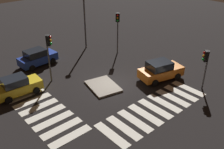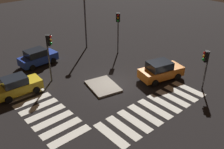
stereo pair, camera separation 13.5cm
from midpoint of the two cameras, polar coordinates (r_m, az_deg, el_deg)
name	(u,v)px [view 2 (the right image)]	position (r m, az deg, el deg)	size (l,w,h in m)	color
ground_plane	(112,84)	(23.44, 0.17, -2.15)	(80.00, 80.00, 0.00)	black
traffic_island	(103,86)	(22.93, -1.86, -2.66)	(3.59, 2.99, 0.18)	gray
car_yellow	(18,86)	(22.98, -20.39, -2.39)	(1.98, 3.96, 1.70)	gold
car_blue	(38,57)	(27.80, -16.30, 3.76)	(2.08, 4.10, 1.75)	#1E389E
car_orange	(161,71)	(24.27, 11.09, 0.86)	(2.78, 4.52, 1.85)	orange
traffic_light_north	(206,61)	(22.84, 20.56, 2.92)	(0.53, 0.54, 3.67)	#47474C
traffic_light_south	(49,47)	(23.13, -13.88, 6.09)	(0.53, 0.54, 4.56)	#47474C
traffic_light_west	(118,23)	(28.52, 1.51, 11.45)	(0.54, 0.54, 4.77)	#47474C
street_lamp	(85,7)	(30.07, -6.08, 14.91)	(0.56, 0.56, 7.25)	#47474C
crosswalk_near	(46,113)	(20.35, -14.58, -8.47)	(7.60, 3.20, 0.02)	silver
crosswalk_side	(155,109)	(20.47, 9.82, -7.64)	(3.20, 9.90, 0.02)	silver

